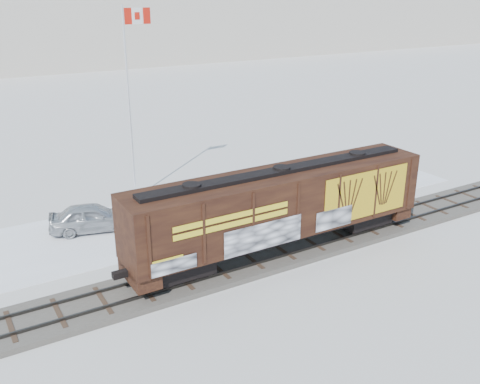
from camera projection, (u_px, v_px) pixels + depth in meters
ground at (250, 263)px, 28.53m from camera, size 500.00×500.00×0.00m
rail_track at (250, 261)px, 28.48m from camera, size 50.00×3.40×0.43m
parking_strip at (189, 215)px, 34.55m from camera, size 40.00×8.00×0.03m
hopper_railcar at (281, 205)px, 28.37m from camera, size 17.27×3.06×4.57m
flagpole at (133, 130)px, 35.91m from camera, size 2.30×0.90×12.84m
car_silver at (92, 217)px, 32.08m from camera, size 5.37×3.23×1.71m
car_white at (172, 203)px, 34.71m from camera, size 4.26×2.77×1.33m
car_dark at (338, 181)px, 38.70m from camera, size 4.84×3.22×1.30m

